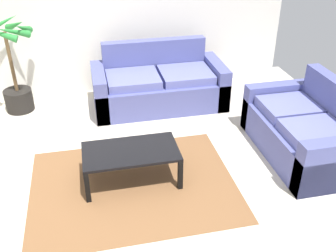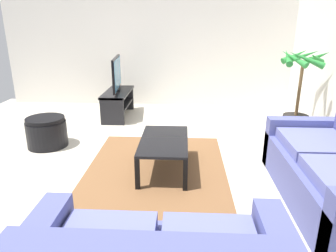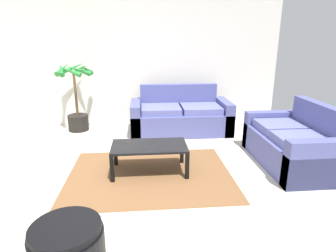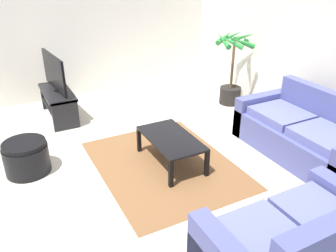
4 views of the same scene
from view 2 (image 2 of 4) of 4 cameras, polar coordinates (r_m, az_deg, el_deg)
ground_plane at (r=4.11m, az=-8.10°, el=-6.58°), size 6.60×6.60×0.00m
wall_left at (r=6.69m, az=-3.69°, el=15.32°), size 0.06×6.00×2.70m
tv_stand at (r=5.98m, az=-9.14°, el=4.71°), size 1.10×0.45×0.49m
tv at (r=5.88m, az=-9.36°, el=9.45°), size 1.04×0.15×0.63m
coffee_table at (r=3.74m, az=-0.72°, el=-3.18°), size 1.02×0.56×0.40m
area_rug at (r=3.89m, az=-2.18°, el=-7.83°), size 2.20×1.70×0.01m
potted_palm at (r=5.29m, az=22.64°, el=4.56°), size 0.69×0.72×1.36m
ottoman at (r=4.83m, az=-21.31°, el=-1.03°), size 0.57×0.57×0.43m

